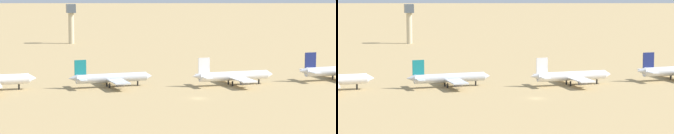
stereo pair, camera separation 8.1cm
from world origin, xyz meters
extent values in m
plane|color=tan|center=(0.00, 0.00, 0.00)|extent=(4000.00, 4000.00, 0.00)
cone|color=white|center=(-50.56, 31.89, 3.76)|extent=(2.97, 3.62, 3.40)
cylinder|color=black|center=(-55.23, 31.48, 0.98)|extent=(0.63, 0.63, 1.97)
cylinder|color=silver|center=(-23.25, 29.79, 3.33)|extent=(25.54, 5.72, 3.17)
cone|color=silver|center=(-9.53, 31.18, 3.33)|extent=(2.67, 3.24, 3.01)
cone|color=silver|center=(-36.96, 28.40, 3.80)|extent=(3.43, 3.00, 2.69)
cube|color=#14727A|center=(-34.28, 28.67, 7.49)|extent=(4.14, 0.81, 5.15)
cube|color=silver|center=(-34.60, 31.82, 3.64)|extent=(3.07, 5.62, 0.29)
cube|color=silver|center=(-33.96, 25.52, 3.64)|extent=(3.07, 5.62, 0.29)
cube|color=silver|center=(-22.46, 29.87, 2.85)|extent=(7.92, 25.77, 0.44)
cylinder|color=slate|center=(-22.27, 35.86, 1.74)|extent=(3.01, 2.02, 1.74)
cylinder|color=slate|center=(-21.07, 24.04, 1.74)|extent=(3.01, 2.02, 1.74)
cylinder|color=black|center=(-13.66, 30.76, 0.87)|extent=(0.55, 0.55, 1.74)
cylinder|color=black|center=(-24.62, 31.56, 0.87)|extent=(0.55, 0.55, 1.74)
cylinder|color=black|center=(-24.24, 27.78, 0.87)|extent=(0.55, 0.55, 1.74)
cylinder|color=white|center=(20.05, 23.97, 3.40)|extent=(26.10, 5.07, 3.24)
cone|color=white|center=(34.12, 24.97, 3.40)|extent=(2.64, 3.24, 3.08)
cone|color=white|center=(5.99, 22.98, 3.89)|extent=(3.43, 2.98, 2.76)
cube|color=white|center=(8.73, 23.17, 7.66)|extent=(4.23, 0.70, 5.27)
cube|color=white|center=(8.50, 26.41, 3.73)|extent=(2.98, 5.68, 0.29)
cube|color=white|center=(8.96, 19.94, 3.73)|extent=(2.98, 5.68, 0.29)
cube|color=white|center=(20.86, 24.03, 2.92)|extent=(7.33, 26.26, 0.45)
cylinder|color=slate|center=(21.24, 30.15, 1.78)|extent=(3.04, 1.98, 1.78)
cylinder|color=slate|center=(22.10, 18.03, 1.78)|extent=(3.04, 1.98, 1.78)
cylinder|color=black|center=(29.88, 24.67, 0.89)|extent=(0.57, 0.57, 1.78)
cylinder|color=black|center=(18.70, 25.83, 0.89)|extent=(0.57, 0.57, 1.78)
cylinder|color=black|center=(18.98, 21.95, 0.89)|extent=(0.57, 0.57, 1.78)
cone|color=silver|center=(47.59, 25.82, 4.11)|extent=(3.61, 3.14, 2.91)
cube|color=navy|center=(50.50, 26.02, 8.09)|extent=(4.47, 0.73, 5.56)
cube|color=silver|center=(50.26, 29.44, 3.94)|extent=(3.13, 5.99, 0.31)
cube|color=silver|center=(50.73, 22.61, 3.94)|extent=(3.13, 5.99, 0.31)
cylinder|color=slate|center=(63.71, 33.37, 1.88)|extent=(3.20, 2.09, 1.88)
cylinder|color=black|center=(61.03, 28.81, 0.94)|extent=(0.60, 0.60, 1.88)
cylinder|color=#C6B793|center=(-19.68, 197.41, 8.80)|extent=(3.20, 3.20, 17.60)
cube|color=#4C5660|center=(-19.68, 197.41, 20.08)|extent=(5.20, 5.20, 4.96)
camera|label=1|loc=(-63.53, -225.01, 39.73)|focal=78.96mm
camera|label=2|loc=(-63.45, -225.03, 39.73)|focal=78.96mm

